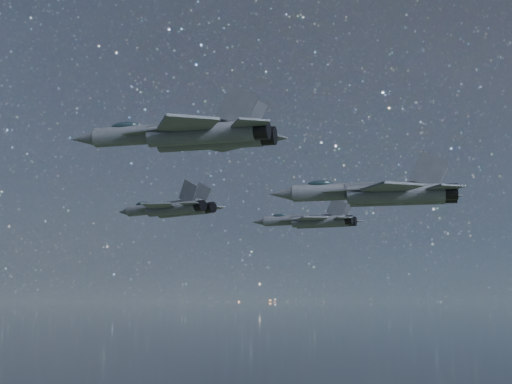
# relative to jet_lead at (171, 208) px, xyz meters

# --- Properties ---
(jet_lead) EXTENTS (15.11, 9.99, 3.86)m
(jet_lead) POSITION_rel_jet_lead_xyz_m (0.00, 0.00, 0.00)
(jet_lead) COLOR #383D46
(jet_left) EXTENTS (15.12, 10.52, 3.80)m
(jet_left) POSITION_rel_jet_lead_xyz_m (13.83, 15.57, -0.14)
(jet_left) COLOR #383D46
(jet_right) EXTENTS (18.97, 13.54, 4.85)m
(jet_right) POSITION_rel_jet_lead_xyz_m (10.16, -21.68, 3.16)
(jet_right) COLOR #383D46
(jet_slot) EXTENTS (18.37, 13.07, 4.68)m
(jet_slot) POSITION_rel_jet_lead_xyz_m (24.93, -9.79, -0.62)
(jet_slot) COLOR #383D46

